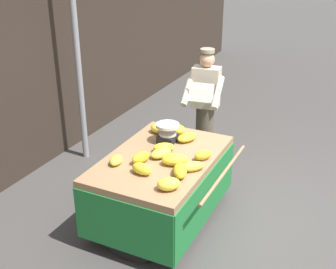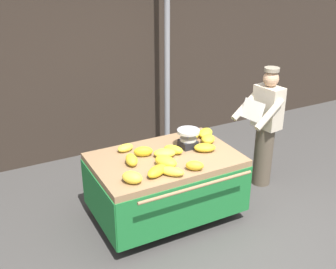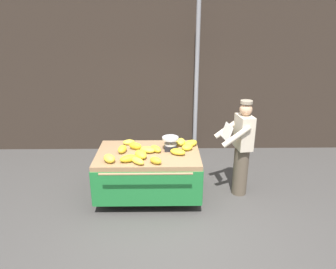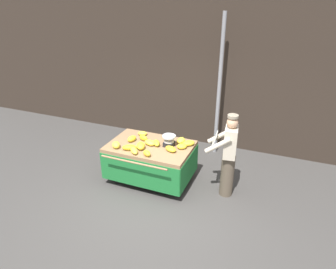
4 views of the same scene
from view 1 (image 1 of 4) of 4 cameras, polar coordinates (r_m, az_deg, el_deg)
name	(u,v)px [view 1 (image 1 of 4)]	position (r m, az deg, el deg)	size (l,w,h in m)	color
ground_plane	(240,220)	(5.33, 9.52, -11.07)	(60.00, 60.00, 0.00)	#423F3D
back_wall	(15,26)	(6.07, -19.64, 13.41)	(16.00, 0.24, 4.08)	#332821
street_pole	(77,48)	(6.21, -12.02, 11.12)	(0.09, 0.09, 3.37)	gray
banana_cart	(161,174)	(4.92, -0.88, -5.24)	(1.75, 1.34, 0.85)	#93704C
weighing_scale	(168,133)	(5.11, -0.06, 0.22)	(0.28, 0.28, 0.24)	black
banana_bunch_0	(203,155)	(4.74, 4.66, -2.74)	(0.12, 0.20, 0.11)	gold
banana_bunch_1	(142,169)	(4.45, -3.49, -4.57)	(0.13, 0.23, 0.12)	yellow
banana_bunch_2	(180,171)	(4.42, 1.61, -4.81)	(0.14, 0.29, 0.11)	gold
banana_bunch_3	(169,184)	(4.17, 0.09, -6.58)	(0.16, 0.23, 0.13)	yellow
banana_bunch_4	(168,125)	(5.50, 0.02, 1.32)	(0.17, 0.27, 0.11)	yellow
banana_bunch_5	(175,160)	(4.61, 0.92, -3.37)	(0.17, 0.28, 0.12)	yellow
banana_bunch_6	(161,153)	(4.78, -0.92, -2.46)	(0.16, 0.26, 0.10)	yellow
banana_bunch_7	(159,128)	(5.37, -1.22, 0.81)	(0.16, 0.22, 0.12)	yellow
banana_bunch_8	(178,129)	(5.37, 1.36, 0.69)	(0.17, 0.21, 0.10)	yellow
banana_bunch_9	(116,160)	(4.68, -6.88, -3.39)	(0.13, 0.21, 0.09)	yellow
banana_bunch_10	(164,147)	(4.90, -0.58, -1.72)	(0.13, 0.25, 0.10)	yellow
banana_bunch_11	(187,137)	(5.16, 2.50, -0.39)	(0.16, 0.26, 0.10)	gold
banana_bunch_12	(141,158)	(4.66, -3.64, -3.08)	(0.11, 0.23, 0.12)	gold
banana_bunch_13	(192,166)	(4.51, 3.22, -4.26)	(0.12, 0.28, 0.10)	yellow
vendor_person	(205,107)	(6.18, 4.94, 3.63)	(0.62, 0.57, 1.71)	brown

